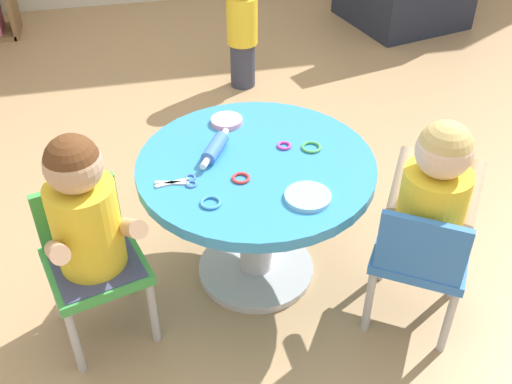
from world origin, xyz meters
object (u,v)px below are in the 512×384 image
(child_chair_right, at_px, (420,256))
(craft_scissors, at_px, (182,182))
(child_chair_left, at_px, (92,258))
(seated_child_left, at_px, (84,211))
(craft_table, at_px, (256,194))
(seated_child_right, at_px, (434,194))
(rolling_pin, at_px, (215,148))
(toddler_standing, at_px, (242,26))

(child_chair_right, relative_size, craft_scissors, 3.95)
(child_chair_left, distance_m, seated_child_left, 0.23)
(craft_table, height_order, child_chair_left, child_chair_left)
(seated_child_right, relative_size, craft_scissors, 3.75)
(child_chair_left, bearing_deg, child_chair_right, -12.09)
(child_chair_left, bearing_deg, rolling_pin, 23.79)
(seated_child_left, bearing_deg, toddler_standing, 63.79)
(toddler_standing, bearing_deg, craft_table, -99.67)
(toddler_standing, bearing_deg, craft_scissors, -108.12)
(child_chair_left, relative_size, craft_scissors, 3.95)
(craft_table, xyz_separation_m, toddler_standing, (0.26, 1.50, -0.02))
(child_chair_right, bearing_deg, toddler_standing, 96.69)
(child_chair_left, xyz_separation_m, toddler_standing, (0.83, 1.62, 0.05))
(child_chair_left, xyz_separation_m, child_chair_right, (1.04, -0.22, 0.00))
(toddler_standing, bearing_deg, child_chair_left, -117.05)
(seated_child_right, bearing_deg, toddler_standing, 97.49)
(seated_child_right, bearing_deg, child_chair_right, -122.92)
(child_chair_left, relative_size, toddler_standing, 0.80)
(child_chair_left, height_order, rolling_pin, rolling_pin)
(seated_child_left, xyz_separation_m, toddler_standing, (0.82, 1.66, -0.17))
(child_chair_left, height_order, craft_scissors, child_chair_left)
(child_chair_right, relative_size, rolling_pin, 2.54)
(seated_child_left, height_order, craft_scissors, seated_child_left)
(child_chair_left, distance_m, toddler_standing, 1.82)
(craft_table, distance_m, child_chair_right, 0.59)
(child_chair_right, bearing_deg, child_chair_left, 167.91)
(craft_scissors, bearing_deg, toddler_standing, 71.88)
(toddler_standing, bearing_deg, seated_child_left, -116.21)
(rolling_pin, relative_size, craft_scissors, 1.55)
(craft_table, xyz_separation_m, seated_child_right, (0.49, -0.31, 0.15))
(toddler_standing, bearing_deg, rolling_pin, -105.00)
(toddler_standing, height_order, rolling_pin, toddler_standing)
(child_chair_left, relative_size, rolling_pin, 2.54)
(rolling_pin, bearing_deg, seated_child_right, -31.98)
(child_chair_left, distance_m, child_chair_right, 1.07)
(seated_child_right, xyz_separation_m, toddler_standing, (-0.24, 1.81, -0.17))
(craft_table, height_order, seated_child_right, seated_child_right)
(child_chair_right, bearing_deg, rolling_pin, 144.89)
(craft_table, bearing_deg, craft_scissors, -166.28)
(child_chair_left, xyz_separation_m, seated_child_right, (1.07, -0.19, 0.23))
(child_chair_right, xyz_separation_m, seated_child_right, (0.02, 0.03, 0.23))
(craft_table, bearing_deg, seated_child_left, -163.96)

